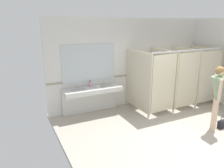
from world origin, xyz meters
TOP-DOWN VIEW (x-y plane):
  - ground_plane at (0.00, 0.00)m, footprint 6.04×5.84m
  - wall_back at (0.00, 2.68)m, footprint 6.04×0.12m
  - wall_back_tile_band at (0.00, 2.62)m, footprint 6.04×0.01m
  - vanity_counter at (-1.68, 2.42)m, footprint 1.82×0.55m
  - mirror_panel at (-1.68, 2.61)m, footprint 1.72×0.02m
  - bathroom_stalls at (1.11, 1.69)m, footprint 2.94×1.40m
  - person_standing at (0.82, -0.07)m, footprint 0.57×0.57m
  - handbag at (1.16, -0.11)m, footprint 0.31×0.12m
  - soap_dispenser at (-1.72, 2.49)m, footprint 0.07×0.07m
  - paper_cup at (-1.52, 2.28)m, footprint 0.07×0.07m

SIDE VIEW (x-z plane):
  - ground_plane at x=0.00m, z-range -0.10..0.00m
  - handbag at x=1.16m, z-range -0.06..0.31m
  - vanity_counter at x=-1.68m, z-range 0.14..1.10m
  - paper_cup at x=-1.52m, z-range 0.85..0.93m
  - soap_dispenser at x=-1.72m, z-range 0.84..1.04m
  - bathroom_stalls at x=1.11m, z-range 0.05..2.04m
  - wall_back_tile_band at x=0.00m, z-range 1.02..1.08m
  - person_standing at x=0.82m, z-range 0.24..1.97m
  - wall_back at x=0.00m, z-range 0.00..2.94m
  - mirror_panel at x=-1.68m, z-range 1.00..2.16m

